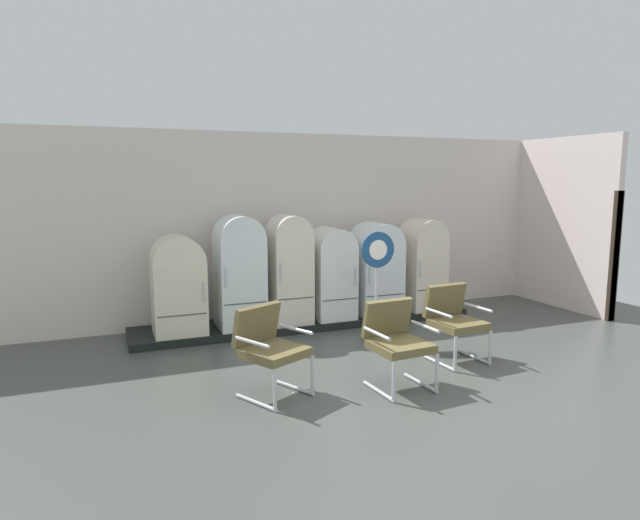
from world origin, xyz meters
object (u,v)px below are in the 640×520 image
object	(u,v)px
refrigerator_1	(239,268)
refrigerator_3	(331,270)
refrigerator_2	(289,266)
refrigerator_0	(178,283)
refrigerator_5	(423,261)
sign_stand	(377,285)
refrigerator_4	(376,266)
armchair_right	(454,317)
armchair_center	(396,338)
armchair_left	(269,344)

from	to	relation	value
refrigerator_1	refrigerator_3	bearing A→B (deg)	0.43
refrigerator_2	refrigerator_0	bearing A→B (deg)	179.86
refrigerator_5	sign_stand	bearing A→B (deg)	-143.04
refrigerator_1	sign_stand	distance (m)	2.02
refrigerator_4	armchair_right	world-z (taller)	refrigerator_4
refrigerator_2	armchair_right	xyz separation A→B (m)	(1.46, -2.13, -0.43)
refrigerator_0	refrigerator_5	world-z (taller)	refrigerator_5
refrigerator_1	armchair_right	distance (m)	3.12
armchair_center	refrigerator_5	bearing A→B (deg)	52.69
refrigerator_5	armchair_right	bearing A→B (deg)	-112.86
refrigerator_0	refrigerator_3	bearing A→B (deg)	0.90
refrigerator_4	sign_stand	xyz separation A→B (m)	(-0.57, -1.11, -0.08)
refrigerator_3	refrigerator_1	bearing A→B (deg)	-179.57
armchair_right	refrigerator_3	bearing A→B (deg)	109.13
refrigerator_2	refrigerator_3	world-z (taller)	refrigerator_2
refrigerator_5	sign_stand	distance (m)	1.80
refrigerator_4	sign_stand	distance (m)	1.25
refrigerator_0	armchair_center	bearing A→B (deg)	-53.27
refrigerator_3	refrigerator_4	xyz separation A→B (m)	(0.79, 0.01, 0.02)
armchair_left	refrigerator_0	bearing A→B (deg)	104.59
refrigerator_3	armchair_right	bearing A→B (deg)	-70.87
refrigerator_0	refrigerator_2	world-z (taller)	refrigerator_2
refrigerator_3	armchair_left	xyz separation A→B (m)	(-1.74, -2.39, -0.31)
armchair_right	armchair_center	xyz separation A→B (m)	(-1.12, -0.52, 0.00)
refrigerator_3	refrigerator_5	size ratio (longest dim) A/B	0.94
refrigerator_2	armchair_left	distance (m)	2.60
refrigerator_0	armchair_right	world-z (taller)	refrigerator_0
armchair_left	refrigerator_5	bearing A→B (deg)	34.85
armchair_left	armchair_center	distance (m)	1.40
refrigerator_1	refrigerator_3	distance (m)	1.47
refrigerator_5	armchair_center	xyz separation A→B (m)	(-2.03, -2.66, -0.36)
refrigerator_2	refrigerator_1	bearing A→B (deg)	177.75
armchair_center	refrigerator_1	bearing A→B (deg)	112.25
refrigerator_4	armchair_right	bearing A→B (deg)	-90.93
refrigerator_0	armchair_left	bearing A→B (deg)	-75.41
refrigerator_4	refrigerator_5	world-z (taller)	refrigerator_5
refrigerator_0	armchair_right	distance (m)	3.77
refrigerator_0	refrigerator_2	bearing A→B (deg)	-0.14
refrigerator_4	armchair_left	distance (m)	3.49
refrigerator_3	armchair_center	world-z (taller)	refrigerator_3
refrigerator_0	refrigerator_3	distance (m)	2.35
armchair_right	armchair_center	distance (m)	1.24
refrigerator_1	armchair_left	distance (m)	2.43
refrigerator_3	armchair_right	distance (m)	2.32
refrigerator_4	sign_stand	bearing A→B (deg)	-117.12
refrigerator_0	refrigerator_2	distance (m)	1.65
refrigerator_5	armchair_center	bearing A→B (deg)	-127.31
refrigerator_0	refrigerator_3	size ratio (longest dim) A/B	0.98
armchair_right	refrigerator_1	bearing A→B (deg)	135.81
refrigerator_5	armchair_right	world-z (taller)	refrigerator_5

